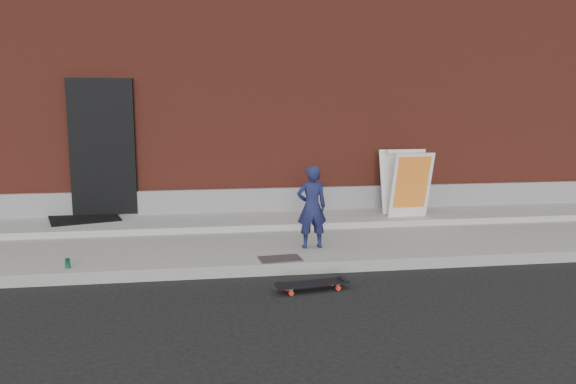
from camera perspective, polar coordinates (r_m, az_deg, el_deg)
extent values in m
plane|color=black|center=(7.06, -0.47, -8.48)|extent=(80.00, 80.00, 0.00)
cube|color=gray|center=(8.47, -1.90, -4.97)|extent=(20.00, 3.00, 0.15)
cube|color=gray|center=(9.32, -2.55, -2.89)|extent=(20.00, 1.20, 0.10)
cube|color=maroon|center=(13.70, -4.68, 10.58)|extent=(20.00, 8.00, 5.00)
cube|color=gray|center=(9.83, -2.91, -0.79)|extent=(20.00, 0.10, 0.40)
cube|color=black|center=(9.79, -18.32, 4.34)|extent=(1.05, 0.12, 2.25)
imported|color=#171C42|center=(7.67, 2.42, -1.53)|extent=(0.43, 0.29, 1.14)
cylinder|color=red|center=(6.70, 4.51, -9.23)|extent=(0.06, 0.04, 0.06)
cylinder|color=red|center=(6.54, 5.11, -9.68)|extent=(0.06, 0.04, 0.06)
cylinder|color=red|center=(6.51, -0.18, -9.73)|extent=(0.06, 0.04, 0.06)
cylinder|color=red|center=(6.35, 0.31, -10.23)|extent=(0.06, 0.04, 0.06)
cube|color=silver|center=(6.61, 4.81, -9.14)|extent=(0.08, 0.18, 0.02)
cube|color=silver|center=(6.42, 0.06, -9.66)|extent=(0.08, 0.18, 0.02)
cube|color=black|center=(6.50, 2.47, -9.25)|extent=(0.84, 0.34, 0.02)
cube|color=silver|center=(9.37, 12.39, 0.65)|extent=(0.68, 0.33, 1.08)
cube|color=silver|center=(9.81, 11.25, 1.06)|extent=(0.68, 0.33, 1.08)
cube|color=yellow|center=(9.35, 12.45, 0.29)|extent=(0.57, 0.25, 0.86)
cube|color=silver|center=(9.53, 11.91, 4.09)|extent=(0.67, 0.09, 0.06)
cylinder|color=#187A42|center=(7.33, -21.47, -6.76)|extent=(0.08, 0.08, 0.12)
cube|color=black|center=(9.75, -19.98, -2.51)|extent=(1.26, 1.13, 0.03)
cube|color=#4E4E53|center=(7.20, -0.79, -6.81)|extent=(0.56, 0.39, 0.02)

